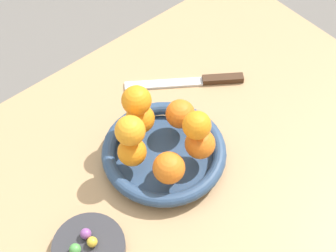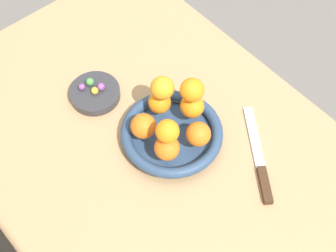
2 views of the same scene
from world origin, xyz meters
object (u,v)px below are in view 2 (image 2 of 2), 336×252
at_px(orange_3, 160,102).
at_px(candy_ball_2, 90,82).
at_px(orange_0, 167,148).
at_px(orange_1, 198,134).
at_px(orange_6, 166,132).
at_px(orange_5, 192,90).
at_px(orange_7, 162,88).
at_px(knife, 260,162).
at_px(candy_ball_3, 82,87).
at_px(orange_4, 143,126).
at_px(fruit_bowl, 172,134).
at_px(dining_table, 152,162).
at_px(orange_2, 192,106).
at_px(candy_ball_0, 95,91).
at_px(candy_ball_1, 102,86).
at_px(candy_dish, 95,93).

distance_m(orange_3, candy_ball_2, 0.20).
distance_m(orange_0, orange_1, 0.08).
distance_m(orange_1, orange_6, 0.10).
height_order(orange_5, orange_7, orange_5).
relative_size(candy_ball_2, knife, 0.09).
height_order(candy_ball_3, knife, candy_ball_3).
xyz_separation_m(orange_0, orange_4, (0.08, 0.00, 0.00)).
bearing_deg(fruit_bowl, orange_6, 126.82).
distance_m(dining_table, orange_1, 0.19).
relative_size(orange_2, orange_7, 1.03).
bearing_deg(orange_4, orange_2, -104.34).
xyz_separation_m(fruit_bowl, candy_ball_0, (0.21, 0.06, 0.01)).
bearing_deg(fruit_bowl, orange_7, -20.63).
bearing_deg(orange_1, dining_table, 39.96).
bearing_deg(orange_4, orange_1, -140.56).
bearing_deg(fruit_bowl, orange_0, 129.61).
relative_size(orange_6, candy_ball_1, 2.70).
bearing_deg(orange_3, orange_1, -176.09).
xyz_separation_m(dining_table, orange_6, (-0.06, 0.00, 0.21)).
bearing_deg(orange_7, candy_ball_1, 22.63).
relative_size(orange_3, knife, 0.24).
distance_m(candy_ball_0, candy_ball_1, 0.02).
bearing_deg(candy_ball_0, candy_ball_3, 28.17).
relative_size(dining_table, knife, 4.92).
bearing_deg(orange_6, orange_7, -36.90).
xyz_separation_m(orange_1, candy_ball_0, (0.28, 0.09, -0.04)).
distance_m(fruit_bowl, orange_6, 0.12).
distance_m(orange_3, orange_6, 0.13).
height_order(candy_ball_2, knife, candy_ball_2).
relative_size(orange_2, orange_4, 0.97).
relative_size(orange_3, orange_7, 0.98).
relative_size(fruit_bowl, candy_ball_2, 11.77).
bearing_deg(candy_ball_2, candy_ball_3, 85.86).
distance_m(candy_dish, candy_ball_3, 0.04).
height_order(candy_dish, orange_2, orange_2).
bearing_deg(candy_dish, orange_6, -177.28).
distance_m(orange_3, orange_4, 0.08).
bearing_deg(candy_ball_1, orange_1, -166.28).
height_order(dining_table, orange_7, orange_7).
distance_m(dining_table, candy_ball_2, 0.25).
bearing_deg(candy_dish, fruit_bowl, -164.30).
relative_size(orange_0, orange_1, 1.00).
xyz_separation_m(fruit_bowl, orange_0, (-0.04, 0.05, 0.05)).
relative_size(dining_table, orange_5, 19.69).
bearing_deg(candy_ball_1, orange_3, -158.75).
relative_size(candy_ball_1, candy_ball_2, 0.95).
bearing_deg(candy_ball_1, orange_0, 177.91).
relative_size(candy_dish, candy_ball_2, 6.20).
distance_m(orange_0, orange_4, 0.08).
xyz_separation_m(orange_7, candy_ball_3, (0.19, 0.10, -0.09)).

